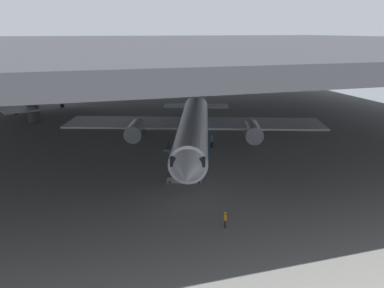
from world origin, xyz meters
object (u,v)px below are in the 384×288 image
crew_worker_by_stairs (175,164)px  airplane_distant (20,97)px  airplane_main (193,127)px  boarding_stairs (184,175)px  crew_worker_near_nose (225,219)px

crew_worker_by_stairs → airplane_distant: size_ratio=0.05×
airplane_main → boarding_stairs: size_ratio=8.05×
crew_worker_by_stairs → airplane_distant: (-22.14, 44.14, 2.26)m
boarding_stairs → crew_worker_by_stairs: 3.41m
airplane_main → crew_worker_by_stairs: 8.66m
airplane_main → crew_worker_near_nose: airplane_main is taller
crew_worker_by_stairs → airplane_distant: bearing=116.6°
crew_worker_near_nose → crew_worker_by_stairs: 15.02m
airplane_main → airplane_distant: airplane_main is taller
airplane_main → crew_worker_near_nose: size_ratio=25.22×
crew_worker_by_stairs → airplane_distant: airplane_distant is taller
airplane_distant → boarding_stairs: bearing=-64.8°
boarding_stairs → crew_worker_near_nose: size_ratio=3.13×
crew_worker_near_nose → crew_worker_by_stairs: size_ratio=0.96×
airplane_main → crew_worker_near_nose: bearing=-99.9°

